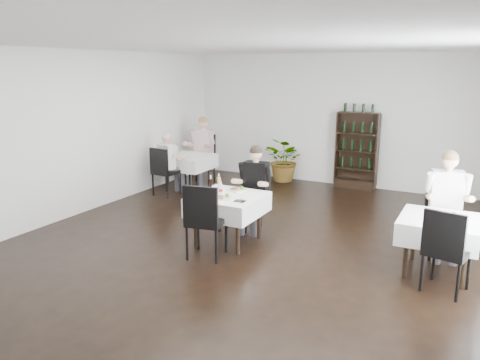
% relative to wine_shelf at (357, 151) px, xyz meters
% --- Properties ---
extents(room_shell, '(9.00, 9.00, 9.00)m').
position_rel_wine_shelf_xyz_m(room_shell, '(-0.60, -4.31, 0.65)').
color(room_shell, black).
rests_on(room_shell, ground).
extents(wine_shelf, '(0.90, 0.28, 1.75)m').
position_rel_wine_shelf_xyz_m(wine_shelf, '(0.00, 0.00, 0.00)').
color(wine_shelf, black).
rests_on(wine_shelf, ground).
extents(main_table, '(1.03, 1.03, 0.77)m').
position_rel_wine_shelf_xyz_m(main_table, '(-0.90, -4.31, -0.23)').
color(main_table, black).
rests_on(main_table, ground).
extents(left_table, '(0.98, 0.98, 0.77)m').
position_rel_wine_shelf_xyz_m(left_table, '(-3.30, -1.81, -0.23)').
color(left_table, black).
rests_on(left_table, ground).
extents(right_table, '(0.98, 0.98, 0.77)m').
position_rel_wine_shelf_xyz_m(right_table, '(2.10, -4.01, -0.23)').
color(right_table, black).
rests_on(right_table, ground).
extents(potted_tree, '(1.20, 1.14, 1.06)m').
position_rel_wine_shelf_xyz_m(potted_tree, '(-1.65, -0.15, -0.32)').
color(potted_tree, '#2A6121').
rests_on(potted_tree, ground).
extents(main_chair_far, '(0.56, 0.56, 1.03)m').
position_rel_wine_shelf_xyz_m(main_chair_far, '(-0.98, -3.49, -0.26)').
color(main_chair_far, black).
rests_on(main_chair_far, ground).
extents(main_chair_near, '(0.59, 0.60, 1.11)m').
position_rel_wine_shelf_xyz_m(main_chair_near, '(-0.88, -5.03, -0.22)').
color(main_chair_near, black).
rests_on(main_chair_near, ground).
extents(left_chair_far, '(0.64, 0.65, 1.16)m').
position_rel_wine_shelf_xyz_m(left_chair_far, '(-3.28, -1.24, -0.19)').
color(left_chair_far, black).
rests_on(left_chair_far, ground).
extents(left_chair_near, '(0.52, 0.52, 1.04)m').
position_rel_wine_shelf_xyz_m(left_chair_near, '(-3.44, -2.56, -0.25)').
color(left_chair_near, black).
rests_on(left_chair_near, ground).
extents(right_chair_far, '(0.64, 0.64, 1.11)m').
position_rel_wine_shelf_xyz_m(right_chair_far, '(2.10, -3.24, -0.21)').
color(right_chair_far, black).
rests_on(right_chair_far, ground).
extents(right_chair_near, '(0.58, 0.59, 1.06)m').
position_rel_wine_shelf_xyz_m(right_chair_near, '(2.23, -4.58, -0.24)').
color(right_chair_near, black).
rests_on(right_chair_near, ground).
extents(diner_main, '(0.56, 0.56, 1.44)m').
position_rel_wine_shelf_xyz_m(diner_main, '(-0.79, -3.63, -0.01)').
color(diner_main, '#44444C').
rests_on(diner_main, ground).
extents(diner_left_far, '(0.59, 0.59, 1.58)m').
position_rel_wine_shelf_xyz_m(diner_left_far, '(-3.30, -1.25, 0.07)').
color(diner_left_far, '#44444C').
rests_on(diner_left_far, ground).
extents(diner_left_near, '(0.57, 0.60, 1.36)m').
position_rel_wine_shelf_xyz_m(diner_left_near, '(-3.40, -2.38, -0.06)').
color(diner_left_near, '#44444C').
rests_on(diner_left_near, ground).
extents(diner_right_far, '(0.64, 0.67, 1.55)m').
position_rel_wine_shelf_xyz_m(diner_right_far, '(2.12, -3.34, 0.05)').
color(diner_right_far, '#44444C').
rests_on(diner_right_far, ground).
extents(plate_far, '(0.32, 0.32, 0.08)m').
position_rel_wine_shelf_xyz_m(plate_far, '(-0.90, -4.02, -0.06)').
color(plate_far, white).
rests_on(plate_far, main_table).
extents(plate_near, '(0.32, 0.32, 0.08)m').
position_rel_wine_shelf_xyz_m(plate_near, '(-0.87, -4.52, -0.06)').
color(plate_near, white).
rests_on(plate_near, main_table).
extents(pilsner_dark, '(0.07, 0.07, 0.29)m').
position_rel_wine_shelf_xyz_m(pilsner_dark, '(-1.19, -4.34, 0.04)').
color(pilsner_dark, black).
rests_on(pilsner_dark, main_table).
extents(pilsner_lager, '(0.07, 0.07, 0.29)m').
position_rel_wine_shelf_xyz_m(pilsner_lager, '(-1.12, -4.21, 0.04)').
color(pilsner_lager, gold).
rests_on(pilsner_lager, main_table).
extents(coke_bottle, '(0.06, 0.06, 0.22)m').
position_rel_wine_shelf_xyz_m(coke_bottle, '(-1.00, -4.35, 0.01)').
color(coke_bottle, silver).
rests_on(coke_bottle, main_table).
extents(napkin_cutlery, '(0.16, 0.18, 0.02)m').
position_rel_wine_shelf_xyz_m(napkin_cutlery, '(-0.58, -4.53, -0.07)').
color(napkin_cutlery, black).
rests_on(napkin_cutlery, main_table).
extents(pepper_mill, '(0.05, 0.05, 0.11)m').
position_rel_wine_shelf_xyz_m(pepper_mill, '(2.26, -4.04, -0.02)').
color(pepper_mill, black).
rests_on(pepper_mill, right_table).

